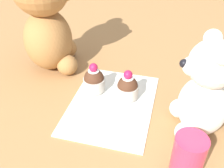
% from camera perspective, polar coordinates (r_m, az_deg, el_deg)
% --- Properties ---
extents(ground_plane, '(4.00, 4.00, 0.00)m').
position_cam_1_polar(ground_plane, '(0.59, 0.00, -4.40)').
color(ground_plane, '#9E7042').
extents(knitted_placemat, '(0.25, 0.18, 0.01)m').
position_cam_1_polar(knitted_placemat, '(0.59, 0.00, -4.18)').
color(knitted_placemat, silver).
rests_on(knitted_placemat, ground_plane).
extents(teddy_bear_cream, '(0.12, 0.11, 0.20)m').
position_cam_1_polar(teddy_bear_cream, '(0.50, 19.42, -1.54)').
color(teddy_bear_cream, silver).
rests_on(teddy_bear_cream, ground_plane).
extents(teddy_bear_tan, '(0.17, 0.17, 0.29)m').
position_cam_1_polar(teddy_bear_tan, '(0.67, -14.11, 14.25)').
color(teddy_bear_tan, '#A3703D').
rests_on(teddy_bear_tan, ground_plane).
extents(cupcake_near_cream_bear, '(0.05, 0.05, 0.07)m').
position_cam_1_polar(cupcake_near_cream_bear, '(0.59, 3.38, -0.76)').
color(cupcake_near_cream_bear, '#B2ADA3').
rests_on(cupcake_near_cream_bear, knitted_placemat).
extents(cupcake_near_tan_bear, '(0.05, 0.05, 0.07)m').
position_cam_1_polar(cupcake_near_tan_bear, '(0.61, -3.94, 0.80)').
color(cupcake_near_tan_bear, '#B2ADA3').
rests_on(cupcake_near_tan_bear, knitted_placemat).
extents(juice_glass, '(0.05, 0.05, 0.08)m').
position_cam_1_polar(juice_glass, '(0.46, 16.29, -14.71)').
color(juice_glass, '#DB3356').
rests_on(juice_glass, ground_plane).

